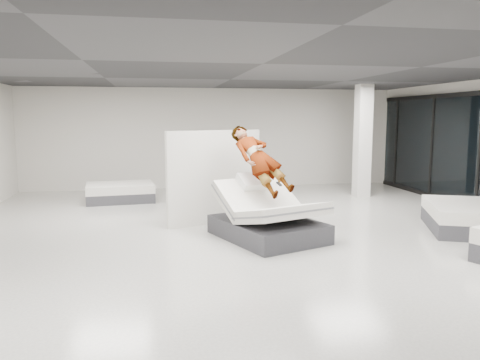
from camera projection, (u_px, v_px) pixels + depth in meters
The scene contains 8 objects.
room at pixel (262, 156), 8.30m from camera, with size 14.00×14.04×3.20m.
hero_bed at pixel (268, 219), 8.82m from camera, with size 2.14×2.44×1.20m.
person at pixel (259, 170), 8.96m from camera, with size 0.67×0.44×1.84m, color slate.
remote at pixel (279, 184), 8.81m from camera, with size 0.05×0.14×0.03m, color black.
divider_panel at pixel (215, 177), 10.03m from camera, with size 2.21×0.10×2.01m, color silver.
flat_bed_right_far at pixel (469, 217), 9.45m from camera, with size 2.15×2.42×0.55m.
flat_bed_left_far at pixel (120, 192), 12.78m from camera, with size 1.90×1.50×0.49m.
column at pixel (363, 141), 13.40m from camera, with size 0.40×0.40×3.20m, color silver.
Camera 1 is at (-1.88, -8.08, 2.29)m, focal length 35.00 mm.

